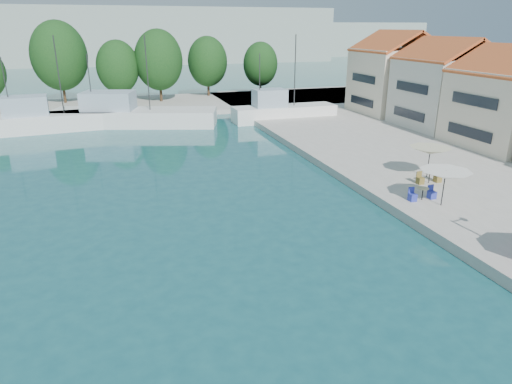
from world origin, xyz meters
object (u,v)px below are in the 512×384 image
object	(u,v)px
trawler_04	(282,112)
umbrella_white	(445,175)
trawler_02	(47,121)
umbrella_cream	(430,151)
trawler_03	(130,116)

from	to	relation	value
trawler_04	umbrella_white	world-z (taller)	trawler_04
trawler_02	umbrella_cream	size ratio (longest dim) A/B	5.25
trawler_04	umbrella_white	bearing A→B (deg)	-92.14
trawler_02	umbrella_white	world-z (taller)	trawler_02
umbrella_white	umbrella_cream	xyz separation A→B (m)	(2.69, 4.88, -0.00)
trawler_02	umbrella_cream	distance (m)	39.02
trawler_03	trawler_04	distance (m)	17.51
trawler_03	trawler_02	bearing A→B (deg)	-161.54
umbrella_cream	umbrella_white	bearing A→B (deg)	-118.82
umbrella_cream	trawler_02	bearing A→B (deg)	135.01
trawler_04	umbrella_cream	world-z (taller)	trawler_04
trawler_02	trawler_03	xyz separation A→B (m)	(8.73, 0.22, -0.00)
trawler_03	umbrella_white	size ratio (longest dim) A/B	6.38
umbrella_cream	trawler_04	bearing A→B (deg)	93.61
trawler_03	trawler_04	world-z (taller)	same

